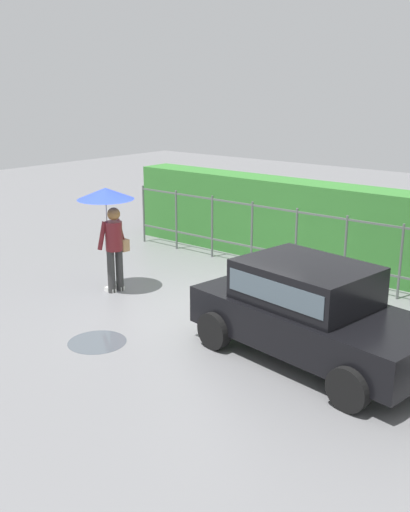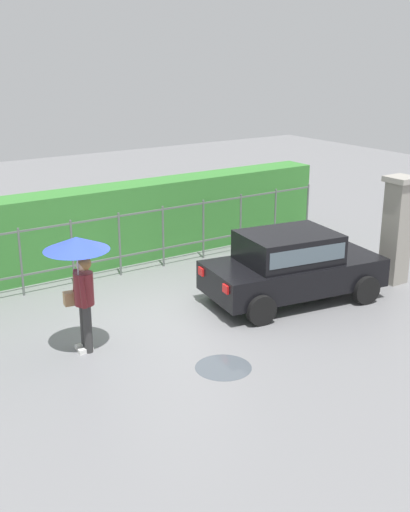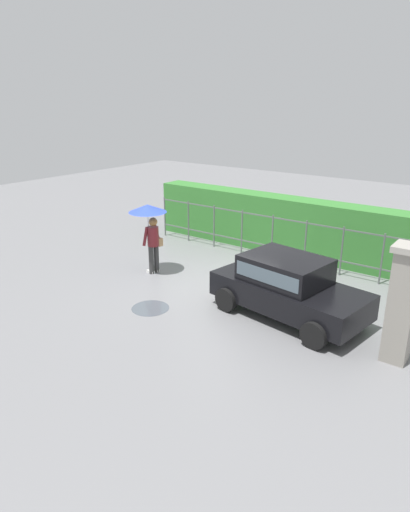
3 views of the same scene
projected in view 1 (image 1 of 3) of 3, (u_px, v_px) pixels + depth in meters
The scene contains 6 objects.
ground_plane at pixel (211, 313), 10.81m from camera, with size 40.00×40.00×0.00m, color slate.
car at pixel (310, 308), 8.81m from camera, with size 3.91×2.29×1.48m.
pedestrian at pixel (109, 212), 11.51m from camera, with size 1.11×1.11×2.11m.
fence_section at pixel (320, 243), 12.34m from camera, with size 10.47×0.05×1.50m.
hedge_row at pixel (342, 229), 13.03m from camera, with size 11.42×0.90×1.90m, color #387F33.
puddle_near at pixel (97, 342), 9.56m from camera, with size 0.95×0.95×0.00m, color #4C545B.
Camera 1 is at (6.33, -7.86, 4.00)m, focal length 41.45 mm.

